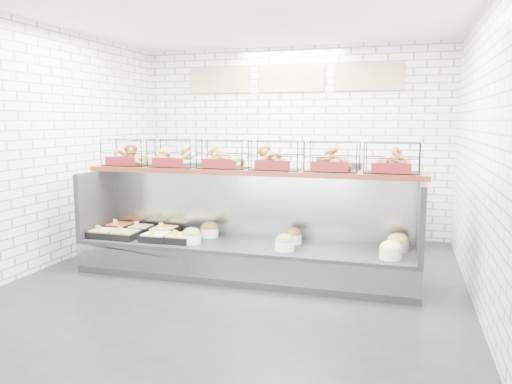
% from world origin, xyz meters
% --- Properties ---
extents(ground, '(5.50, 5.50, 0.00)m').
position_xyz_m(ground, '(0.00, 0.00, 0.00)').
color(ground, black).
rests_on(ground, ground).
extents(room_shell, '(5.02, 5.51, 3.01)m').
position_xyz_m(room_shell, '(0.00, 0.60, 2.06)').
color(room_shell, white).
rests_on(room_shell, ground).
extents(display_case, '(4.00, 0.90, 1.20)m').
position_xyz_m(display_case, '(-0.02, 0.34, 0.33)').
color(display_case, black).
rests_on(display_case, ground).
extents(bagel_shelf, '(4.10, 0.50, 0.40)m').
position_xyz_m(bagel_shelf, '(-0.00, 0.52, 1.39)').
color(bagel_shelf, '#4F1C11').
rests_on(bagel_shelf, display_case).
extents(prep_counter, '(4.00, 0.60, 1.20)m').
position_xyz_m(prep_counter, '(-0.01, 2.43, 0.47)').
color(prep_counter, '#93969B').
rests_on(prep_counter, ground).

